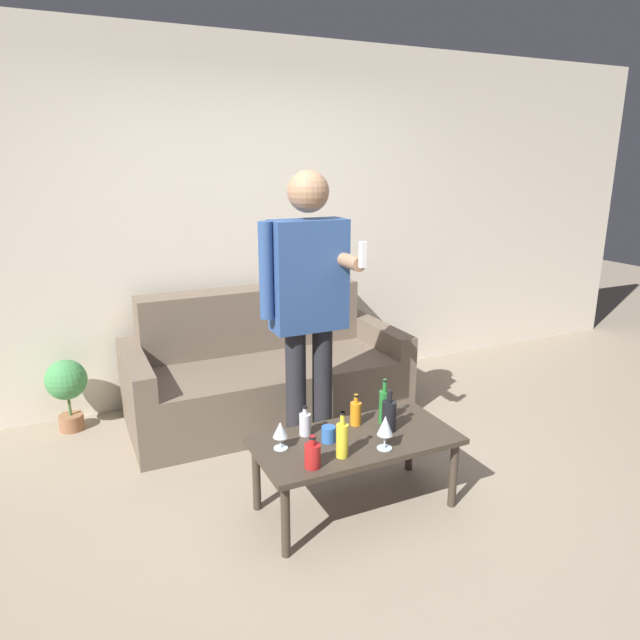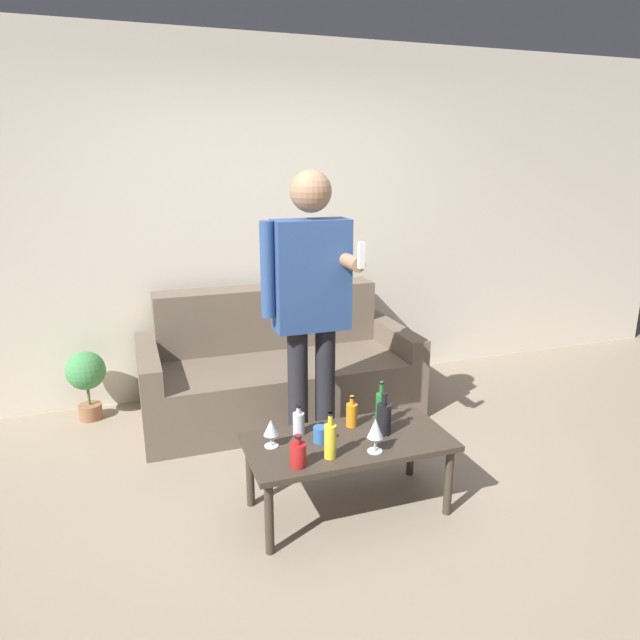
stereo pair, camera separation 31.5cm
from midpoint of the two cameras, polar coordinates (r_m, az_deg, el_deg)
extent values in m
plane|color=gray|center=(3.18, 6.95, -19.35)|extent=(16.00, 16.00, 0.00)
cube|color=beige|center=(4.50, -3.77, 9.71)|extent=(8.00, 0.06, 2.70)
cube|color=#6B5B4C|center=(4.12, -1.39, -7.28)|extent=(1.69, 0.66, 0.42)
cube|color=#6B5B4C|center=(4.44, -3.21, -2.31)|extent=(1.69, 0.26, 0.89)
cube|color=#6B5B4C|center=(4.04, -14.48, -6.94)|extent=(0.14, 0.91, 0.59)
cube|color=#6B5B4C|center=(4.53, 9.19, -4.13)|extent=(0.14, 0.91, 0.59)
cube|color=#3D3328|center=(3.05, 5.91, -12.14)|extent=(1.07, 0.52, 0.03)
cylinder|color=#3D3328|center=(2.84, -1.76, -19.28)|extent=(0.04, 0.04, 0.38)
cylinder|color=#3D3328|center=(3.21, 15.61, -15.36)|extent=(0.04, 0.04, 0.38)
cylinder|color=#3D3328|center=(3.18, -4.11, -15.13)|extent=(0.04, 0.04, 0.38)
cylinder|color=#3D3328|center=(3.52, 11.69, -12.20)|extent=(0.04, 0.04, 0.38)
cylinder|color=orange|center=(3.16, 6.09, -9.50)|extent=(0.06, 0.06, 0.13)
cylinder|color=orange|center=(3.12, 6.13, -8.03)|extent=(0.02, 0.02, 0.05)
cylinder|color=black|center=(3.12, 6.14, -7.72)|extent=(0.03, 0.03, 0.01)
cylinder|color=silver|center=(3.06, 0.84, -10.39)|extent=(0.06, 0.06, 0.12)
cylinder|color=silver|center=(3.03, 0.85, -8.99)|extent=(0.02, 0.02, 0.05)
cylinder|color=black|center=(3.02, 0.85, -8.69)|extent=(0.03, 0.03, 0.01)
cylinder|color=#B21E1E|center=(2.77, 1.15, -13.43)|extent=(0.08, 0.08, 0.12)
cylinder|color=#B21E1E|center=(2.73, 1.16, -11.96)|extent=(0.03, 0.03, 0.05)
cylinder|color=black|center=(2.72, 1.16, -11.65)|extent=(0.03, 0.03, 0.01)
cylinder|color=black|center=(3.09, 9.36, -9.81)|extent=(0.08, 0.08, 0.17)
cylinder|color=black|center=(3.05, 9.45, -7.84)|extent=(0.03, 0.03, 0.07)
cylinder|color=black|center=(3.04, 9.48, -7.38)|extent=(0.03, 0.03, 0.01)
cylinder|color=#23752D|center=(3.18, 8.97, -8.91)|extent=(0.06, 0.06, 0.18)
cylinder|color=#23752D|center=(3.13, 9.07, -6.79)|extent=(0.02, 0.02, 0.07)
cylinder|color=black|center=(3.12, 9.09, -6.28)|extent=(0.03, 0.03, 0.01)
cylinder|color=yellow|center=(2.84, 4.29, -12.09)|extent=(0.06, 0.06, 0.17)
cylinder|color=yellow|center=(2.78, 4.34, -9.93)|extent=(0.02, 0.02, 0.07)
cylinder|color=black|center=(2.77, 4.35, -9.42)|extent=(0.03, 0.03, 0.01)
cylinder|color=silver|center=(2.95, 8.64, -12.90)|extent=(0.08, 0.08, 0.01)
cylinder|color=silver|center=(2.93, 8.67, -12.23)|extent=(0.01, 0.01, 0.07)
cone|color=silver|center=(2.89, 8.74, -10.70)|extent=(0.08, 0.08, 0.10)
cylinder|color=silver|center=(2.97, -1.79, -12.53)|extent=(0.07, 0.07, 0.01)
cylinder|color=silver|center=(2.95, -1.79, -11.98)|extent=(0.01, 0.01, 0.06)
cone|color=silver|center=(2.92, -1.80, -10.75)|extent=(0.08, 0.08, 0.08)
cylinder|color=#3366B2|center=(2.99, 3.10, -11.42)|extent=(0.07, 0.07, 0.08)
cylinder|color=#232328|center=(3.49, 0.39, -7.79)|extent=(0.12, 0.12, 0.86)
cylinder|color=#232328|center=(3.55, 3.09, -7.41)|extent=(0.12, 0.12, 0.86)
cube|color=#2D4C84|center=(3.29, 1.86, 4.46)|extent=(0.44, 0.19, 0.64)
sphere|color=#9E7556|center=(3.23, 1.94, 12.73)|extent=(0.24, 0.24, 0.24)
cylinder|color=#2D4C84|center=(3.20, -2.48, 5.00)|extent=(0.08, 0.08, 0.55)
cylinder|color=#9E7556|center=(3.21, 5.74, 5.85)|extent=(0.08, 0.29, 0.08)
cube|color=white|center=(3.05, 7.14, 6.41)|extent=(0.03, 0.03, 0.14)
cylinder|color=#936042|center=(4.45, -20.10, -8.62)|extent=(0.16, 0.16, 0.11)
cylinder|color=#476B38|center=(4.40, -20.27, -6.99)|extent=(0.02, 0.02, 0.17)
sphere|color=#428E4C|center=(4.34, -20.50, -4.80)|extent=(0.28, 0.28, 0.28)
camera|label=1|loc=(0.16, -87.18, 0.79)|focal=32.00mm
camera|label=2|loc=(0.16, 92.82, -0.79)|focal=32.00mm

